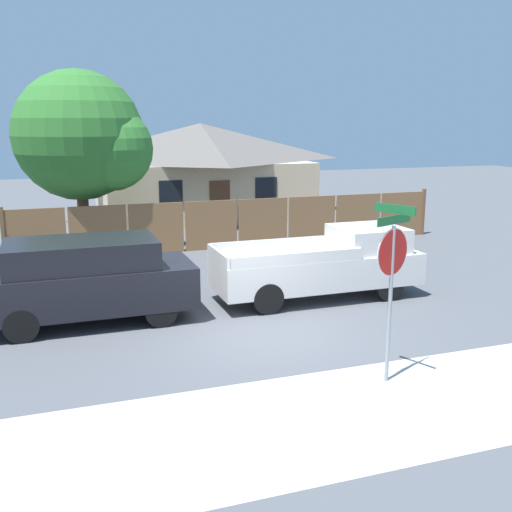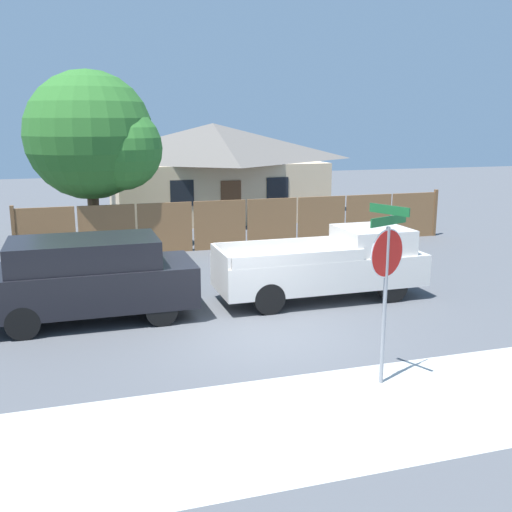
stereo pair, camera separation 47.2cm
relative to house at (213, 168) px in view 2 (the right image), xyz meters
name	(u,v)px [view 2 (the right image)]	position (x,y,z in m)	size (l,w,h in m)	color
ground_plane	(266,338)	(-2.82, -16.74, -2.28)	(80.00, 80.00, 0.00)	#4C4F54
sidewalk_strip	(338,415)	(-2.82, -20.34, -2.28)	(36.00, 3.20, 0.01)	#B2B2AD
wooden_fence	(246,224)	(-0.60, -7.67, -1.40)	(15.79, 0.12, 1.85)	brown
house	(213,168)	(0.00, 0.00, 0.00)	(10.19, 6.98, 4.40)	beige
oak_tree	(96,138)	(-5.63, -6.28, 1.62)	(4.67, 4.45, 6.24)	brown
red_suv	(90,277)	(-6.30, -14.41, -1.26)	(4.69, 2.03, 1.91)	black
orange_pickup	(328,265)	(-0.38, -14.41, -1.40)	(5.34, 1.87, 1.79)	silver
stop_sign	(387,265)	(-1.59, -19.46, -0.16)	(0.84, 0.76, 3.14)	gray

